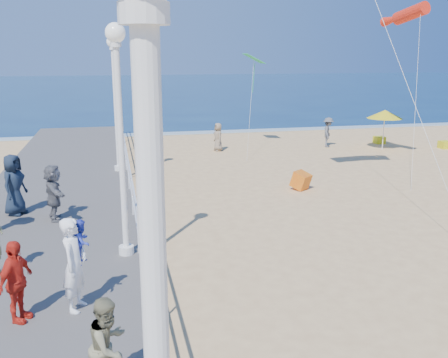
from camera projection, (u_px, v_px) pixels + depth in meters
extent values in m
plane|color=#E9BC7A|center=(333.00, 250.00, 13.20)|extent=(160.00, 160.00, 0.00)
cube|color=#0C2A4D|center=(148.00, 88.00, 74.67)|extent=(160.00, 90.00, 0.05)
cube|color=silver|center=(199.00, 133.00, 32.58)|extent=(160.00, 1.20, 0.04)
cube|color=#635E59|center=(33.00, 270.00, 11.56)|extent=(5.00, 44.00, 0.40)
cube|color=white|center=(137.00, 211.00, 11.77)|extent=(0.05, 42.00, 0.06)
cube|color=white|center=(138.00, 231.00, 11.89)|extent=(0.05, 42.00, 0.04)
cylinder|color=white|center=(126.00, 250.00, 11.94)|extent=(0.36, 0.36, 0.20)
cylinder|color=white|center=(121.00, 154.00, 11.36)|extent=(0.14, 0.14, 4.70)
sphere|color=white|center=(115.00, 33.00, 10.71)|extent=(0.44, 0.44, 0.44)
cylinder|color=white|center=(119.00, 168.00, 20.45)|extent=(0.36, 0.36, 0.20)
cylinder|color=white|center=(116.00, 111.00, 19.88)|extent=(0.14, 0.14, 4.70)
sphere|color=white|center=(112.00, 42.00, 19.23)|extent=(0.44, 0.44, 0.44)
imported|color=white|center=(75.00, 264.00, 9.18)|extent=(0.62, 0.76, 1.79)
imported|color=blue|center=(82.00, 241.00, 9.26)|extent=(0.44, 0.50, 0.85)
imported|color=#827C5A|center=(109.00, 346.00, 6.90)|extent=(0.85, 0.90, 1.46)
imported|color=red|center=(16.00, 282.00, 8.79)|extent=(0.71, 0.96, 1.52)
imported|color=#172334|center=(14.00, 185.00, 14.68)|extent=(0.90, 1.05, 1.82)
imported|color=slate|center=(54.00, 192.00, 14.22)|extent=(0.77, 1.58, 1.63)
imported|color=#56575B|center=(328.00, 132.00, 27.58)|extent=(1.03, 1.22, 1.64)
imported|color=gray|center=(218.00, 137.00, 26.49)|extent=(0.58, 0.79, 1.50)
cube|color=red|center=(301.00, 182.00, 19.00)|extent=(0.86, 0.90, 0.74)
cylinder|color=white|center=(383.00, 133.00, 26.83)|extent=(0.05, 0.05, 1.80)
cone|color=yellow|center=(385.00, 114.00, 26.58)|extent=(1.90, 1.90, 0.45)
cube|color=yellow|center=(379.00, 140.00, 28.81)|extent=(0.55, 0.55, 0.40)
cube|color=yellow|center=(445.00, 145.00, 27.31)|extent=(0.55, 0.55, 0.40)
cylinder|color=red|center=(411.00, 13.00, 21.42)|extent=(1.05, 2.94, 1.14)
cube|color=#2AC75D|center=(254.00, 59.00, 26.58)|extent=(1.06, 1.16, 0.52)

